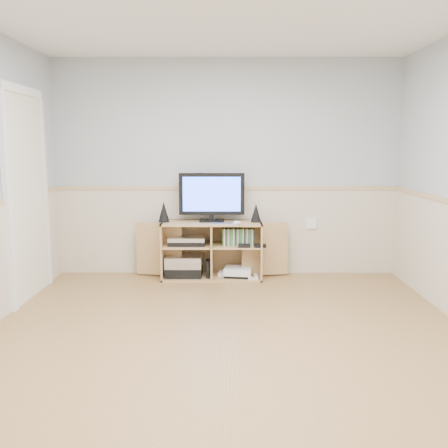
{
  "coord_description": "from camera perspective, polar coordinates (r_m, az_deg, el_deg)",
  "views": [
    {
      "loc": [
        -0.01,
        -3.6,
        1.52
      ],
      "look_at": [
        -0.03,
        1.2,
        0.76
      ],
      "focal_mm": 40.0,
      "sensor_mm": 36.0,
      "label": 1
    }
  ],
  "objects": [
    {
      "name": "game_cases",
      "position": [
        5.68,
        1.66,
        -1.47
      ],
      "size": [
        0.36,
        0.13,
        0.19
      ],
      "primitive_type": "cube",
      "color": "#3F8C3F",
      "rests_on": "media_cabinet"
    },
    {
      "name": "av_components",
      "position": [
        5.77,
        -4.45,
        -4.04
      ],
      "size": [
        0.51,
        0.31,
        0.47
      ],
      "color": "black",
      "rests_on": "media_cabinet"
    },
    {
      "name": "wall_outlet",
      "position": [
        5.99,
        9.91,
        0.05
      ],
      "size": [
        0.12,
        0.03,
        0.12
      ],
      "primitive_type": "cube",
      "color": "white",
      "rests_on": "wall_back"
    },
    {
      "name": "keyboard",
      "position": [
        5.53,
        0.06,
        0.04
      ],
      "size": [
        0.28,
        0.14,
        0.01
      ],
      "primitive_type": "cube",
      "rotation": [
        0.0,
        0.0,
        0.1
      ],
      "color": "#BCBCC1",
      "rests_on": "media_cabinet"
    },
    {
      "name": "media_cabinet",
      "position": [
        5.78,
        -1.39,
        -2.84
      ],
      "size": [
        1.77,
        0.43,
        0.65
      ],
      "color": "tan",
      "rests_on": "floor"
    },
    {
      "name": "room",
      "position": [
        3.73,
        -0.53,
        4.36
      ],
      "size": [
        4.04,
        4.54,
        2.54
      ],
      "color": "tan",
      "rests_on": "ground"
    },
    {
      "name": "game_consoles",
      "position": [
        5.78,
        1.52,
        -5.51
      ],
      "size": [
        0.46,
        0.3,
        0.11
      ],
      "color": "white",
      "rests_on": "media_cabinet"
    },
    {
      "name": "mouse",
      "position": [
        5.53,
        1.52,
        0.17
      ],
      "size": [
        0.11,
        0.09,
        0.04
      ],
      "primitive_type": "ellipsoid",
      "rotation": [
        0.0,
        0.0,
        -0.36
      ],
      "color": "white",
      "rests_on": "media_cabinet"
    },
    {
      "name": "monitor",
      "position": [
        5.68,
        -1.41,
        3.28
      ],
      "size": [
        0.74,
        0.18,
        0.56
      ],
      "color": "black",
      "rests_on": "media_cabinet"
    },
    {
      "name": "speaker_right",
      "position": [
        5.69,
        3.67,
        1.31
      ],
      "size": [
        0.12,
        0.12,
        0.22
      ],
      "primitive_type": "cone",
      "color": "black",
      "rests_on": "media_cabinet"
    },
    {
      "name": "speaker_left",
      "position": [
        5.72,
        -6.9,
        1.4
      ],
      "size": [
        0.13,
        0.13,
        0.23
      ],
      "primitive_type": "cone",
      "color": "black",
      "rests_on": "media_cabinet"
    }
  ]
}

